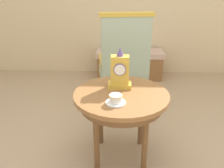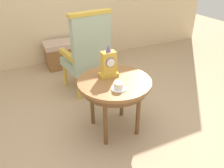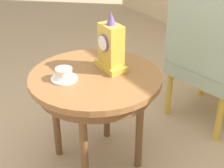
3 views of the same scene
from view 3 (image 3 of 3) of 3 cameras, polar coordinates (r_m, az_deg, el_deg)
side_table at (r=1.91m, az=-2.80°, el=-0.33°), size 0.75×0.75×0.61m
teacup_left at (r=1.83m, az=-8.17°, el=1.60°), size 0.15×0.15×0.07m
mantel_clock at (r=1.88m, az=-0.20°, el=6.25°), size 0.19×0.11×0.34m
armchair at (r=2.39m, az=16.33°, el=5.99°), size 0.62×0.61×1.14m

